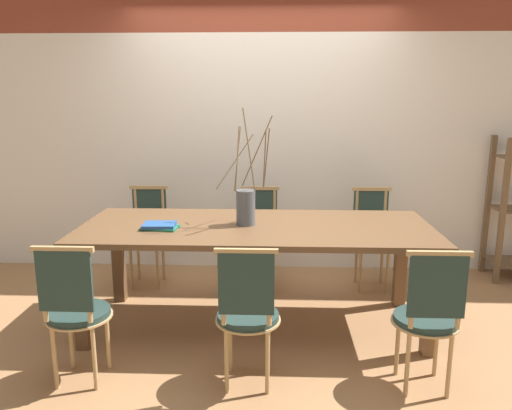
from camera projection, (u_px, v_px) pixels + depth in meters
The scene contains 11 objects.
ground_plane at pixel (256, 324), 3.77m from camera, with size 16.00×16.00×0.00m, color #9E7047.
wall_rear at pixel (262, 105), 4.74m from camera, with size 12.00×0.06×3.20m.
dining_table at pixel (256, 237), 3.63m from camera, with size 2.53×1.03×0.77m.
chair_near_leftend at pixel (75, 308), 2.90m from camera, with size 0.39×0.39×0.89m.
chair_near_left at pixel (247, 311), 2.87m from camera, with size 0.39×0.39×0.89m.
chair_near_center at pixel (428, 314), 2.83m from camera, with size 0.39×0.39×0.89m.
chair_far_leftend at pixel (148, 232), 4.51m from camera, with size 0.39×0.39×0.89m.
chair_far_left at pixel (260, 233), 4.48m from camera, with size 0.39×0.39×0.89m.
chair_far_center at pixel (372, 234), 4.44m from camera, with size 0.39×0.39×0.89m.
vase_centerpiece at pixel (246, 205), 3.60m from camera, with size 0.41×0.35×0.84m.
book_stack at pixel (160, 226), 3.52m from camera, with size 0.27×0.20×0.04m.
Camera 1 is at (0.14, -3.49, 1.69)m, focal length 35.00 mm.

